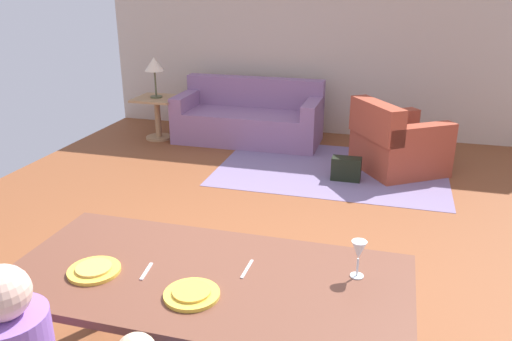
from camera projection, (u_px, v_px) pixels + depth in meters
ground_plane at (270, 237)px, 4.42m from camera, size 6.48×6.62×0.02m
back_wall at (331, 37)px, 6.98m from camera, size 6.48×0.10×2.70m
dining_table at (207, 288)px, 2.44m from camera, size 1.91×0.91×0.76m
plate_near_man at (94, 271)px, 2.44m from camera, size 0.25×0.25×0.02m
pizza_near_man at (94, 268)px, 2.43m from camera, size 0.17×0.17×0.01m
plate_near_child at (192, 295)px, 2.25m from camera, size 0.25×0.25×0.02m
pizza_near_child at (192, 292)px, 2.25m from camera, size 0.17×0.17×0.01m
wine_glass at (359, 252)px, 2.36m from camera, size 0.07×0.07×0.19m
fork at (146, 271)px, 2.44m from camera, size 0.04×0.15×0.01m
knife at (247, 269)px, 2.46m from camera, size 0.02×0.17×0.01m
area_rug at (332, 169)px, 5.97m from camera, size 2.60×1.80×0.01m
couch at (249, 119)px, 6.95m from camera, size 1.94×0.86×0.82m
armchair at (396, 144)px, 5.83m from camera, size 1.19×1.19×0.82m
side_table at (157, 112)px, 7.00m from camera, size 0.56×0.56×0.58m
table_lamp at (154, 66)px, 6.78m from camera, size 0.26×0.26×0.54m
handbag at (346, 169)px, 5.60m from camera, size 0.32×0.16×0.26m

